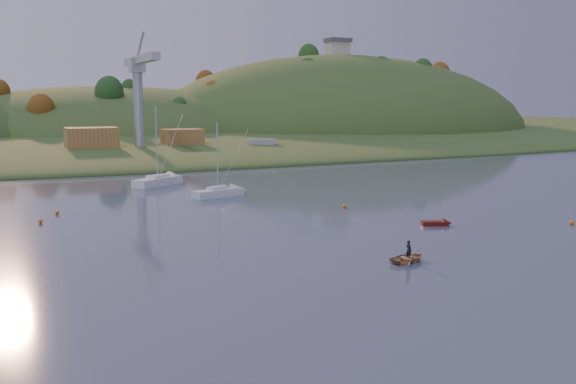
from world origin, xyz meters
name	(u,v)px	position (x,y,z in m)	size (l,w,h in m)	color
ground	(557,340)	(0.00, 0.00, 0.00)	(500.00, 500.00, 0.00)	#364559
far_shore	(72,135)	(0.00, 230.00, 0.00)	(620.00, 220.00, 1.50)	#355220
shore_slope	(100,146)	(0.00, 165.00, 0.00)	(640.00, 150.00, 7.00)	#355220
hill_center	(108,137)	(10.00, 210.00, 0.00)	(140.00, 120.00, 36.00)	#355220
hill_right	(337,133)	(95.00, 195.00, 0.00)	(150.00, 130.00, 60.00)	#355220
hilltop_house	(338,46)	(95.00, 195.00, 33.40)	(9.00, 7.00, 6.45)	beige
hillside_trees	(90,142)	(0.00, 185.00, 0.00)	(280.00, 50.00, 32.00)	#174117
wharf	(151,153)	(5.00, 122.00, 1.20)	(42.00, 16.00, 2.40)	slate
shed_west	(92,138)	(-8.00, 123.00, 4.80)	(11.00, 8.00, 4.80)	#A37836
shed_east	(182,137)	(13.00, 124.00, 4.40)	(9.00, 7.00, 4.00)	#A37836
dock_crane	(139,82)	(2.00, 118.39, 17.17)	(3.20, 28.00, 20.30)	#B7B7BC
sailboat_near	(158,180)	(-4.96, 74.48, 0.79)	(8.90, 7.23, 12.40)	white
sailboat_far	(218,192)	(-0.09, 59.41, 0.69)	(7.78, 4.20, 10.34)	white
canoe	(408,258)	(2.70, 18.16, 0.36)	(2.47, 3.46, 0.72)	#A3865A
paddler	(409,253)	(2.70, 18.16, 0.81)	(0.59, 0.39, 1.61)	black
red_tender	(440,223)	(15.14, 29.73, 0.24)	(3.50, 2.23, 1.13)	#4F120B
work_vessel	(262,149)	(31.03, 118.00, 1.40)	(16.23, 11.01, 3.94)	slate
buoy_0	(572,223)	(28.23, 23.83, 0.25)	(0.50, 0.50, 0.50)	orange
buoy_1	(345,206)	(11.31, 43.81, 0.25)	(0.50, 0.50, 0.50)	orange
buoy_2	(40,221)	(-24.14, 49.09, 0.25)	(0.50, 0.50, 0.50)	orange
buoy_3	(57,212)	(-21.92, 54.19, 0.25)	(0.50, 0.50, 0.50)	orange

